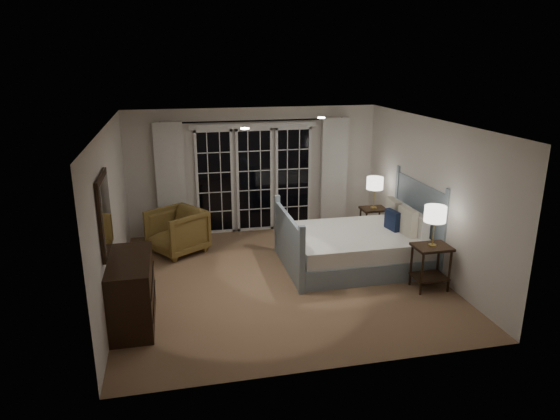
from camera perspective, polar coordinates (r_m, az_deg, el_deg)
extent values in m
plane|color=olive|center=(8.13, 0.12, -7.86)|extent=(5.00, 5.00, 0.00)
plane|color=white|center=(7.43, 0.13, 9.91)|extent=(5.00, 5.00, 0.00)
cube|color=silver|center=(7.57, -18.68, -0.56)|extent=(0.02, 5.00, 2.50)
cube|color=silver|center=(8.57, 16.69, 1.61)|extent=(0.02, 5.00, 2.50)
cube|color=silver|center=(10.07, -2.98, 4.55)|extent=(5.00, 0.02, 2.50)
cube|color=silver|center=(5.42, 5.93, -6.69)|extent=(5.00, 0.02, 2.50)
cube|color=black|center=(9.99, -7.47, 3.14)|extent=(0.66, 0.02, 2.02)
cube|color=black|center=(10.08, -2.93, 3.40)|extent=(0.66, 0.02, 2.02)
cube|color=black|center=(10.24, 1.49, 3.63)|extent=(0.66, 0.02, 2.02)
cube|color=white|center=(9.87, -3.01, 9.60)|extent=(2.50, 0.04, 0.10)
cylinder|color=black|center=(9.80, -2.97, 10.14)|extent=(3.50, 0.03, 0.03)
cube|color=silver|center=(9.84, -12.38, 3.28)|extent=(0.55, 0.10, 2.25)
cube|color=silver|center=(10.37, 6.20, 4.27)|extent=(0.55, 0.10, 2.25)
cylinder|color=white|center=(8.21, 4.75, 10.46)|extent=(0.12, 0.12, 0.01)
cylinder|color=white|center=(6.93, -4.04, 9.27)|extent=(0.12, 0.12, 0.01)
cube|color=gray|center=(8.69, 8.46, -5.21)|extent=(2.21, 1.72, 0.32)
cube|color=white|center=(8.58, 8.54, -3.38)|extent=(2.15, 1.66, 0.27)
cube|color=gray|center=(8.97, 15.58, -1.29)|extent=(0.06, 1.72, 1.40)
cube|color=gray|center=(8.24, 0.95, -3.85)|extent=(0.06, 1.72, 0.97)
cube|color=white|center=(8.59, 15.41, -1.57)|extent=(0.14, 0.60, 0.36)
cube|color=white|center=(9.13, 13.58, -0.33)|extent=(0.14, 0.60, 0.36)
cube|color=#F1E0C6|center=(8.54, 14.36, -1.29)|extent=(0.16, 0.46, 0.45)
cube|color=#F1E0C6|center=(9.01, 12.79, -0.20)|extent=(0.16, 0.46, 0.45)
cube|color=#141E38|center=(8.73, 12.70, -1.14)|extent=(0.15, 0.35, 0.34)
cube|color=black|center=(7.89, 16.99, -4.07)|extent=(0.54, 0.43, 0.04)
cube|color=black|center=(8.07, 16.69, -7.30)|extent=(0.50, 0.39, 0.03)
cylinder|color=black|center=(7.77, 15.91, -7.06)|extent=(0.04, 0.04, 0.67)
cylinder|color=black|center=(7.99, 18.81, -6.66)|extent=(0.04, 0.04, 0.67)
cylinder|color=black|center=(8.05, 14.76, -6.10)|extent=(0.04, 0.04, 0.67)
cylinder|color=black|center=(8.26, 17.59, -5.75)|extent=(0.04, 0.04, 0.67)
cube|color=black|center=(9.87, 10.63, 0.12)|extent=(0.48, 0.38, 0.04)
cube|color=black|center=(10.00, 10.50, -2.24)|extent=(0.44, 0.34, 0.03)
cylinder|color=black|center=(9.75, 9.80, -1.93)|extent=(0.04, 0.04, 0.59)
cylinder|color=black|center=(9.91, 11.94, -1.75)|extent=(0.04, 0.04, 0.59)
cylinder|color=black|center=(10.02, 9.15, -1.38)|extent=(0.04, 0.04, 0.59)
cylinder|color=black|center=(10.17, 11.25, -1.21)|extent=(0.04, 0.04, 0.59)
cylinder|color=#D0AF53|center=(7.88, 17.01, -3.86)|extent=(0.12, 0.12, 0.02)
cylinder|color=#D0AF53|center=(7.81, 17.13, -2.54)|extent=(0.02, 0.02, 0.37)
cylinder|color=white|center=(7.72, 17.32, -0.43)|extent=(0.32, 0.32, 0.24)
cylinder|color=#D0AF53|center=(9.86, 10.64, 0.28)|extent=(0.12, 0.12, 0.02)
cylinder|color=#D0AF53|center=(9.81, 10.70, 1.35)|extent=(0.02, 0.02, 0.36)
cylinder|color=white|center=(9.73, 10.80, 3.03)|extent=(0.32, 0.32, 0.23)
imported|color=brown|center=(9.24, -11.68, -2.40)|extent=(1.22, 1.21, 0.81)
cube|color=black|center=(6.98, -16.55, -8.89)|extent=(0.54, 1.29, 0.91)
cube|color=black|center=(7.02, -14.19, -9.92)|extent=(0.01, 1.26, 0.01)
cube|color=black|center=(6.90, -14.38, -7.69)|extent=(0.01, 1.26, 0.01)
cube|color=black|center=(6.61, -19.41, -0.41)|extent=(0.04, 0.85, 1.00)
cube|color=white|center=(6.61, -19.20, -0.39)|extent=(0.01, 0.73, 0.88)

